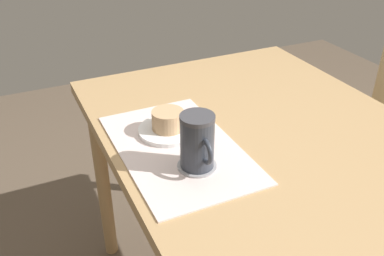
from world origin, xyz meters
name	(u,v)px	position (x,y,z in m)	size (l,w,h in m)	color
dining_table	(256,153)	(0.00, 0.00, 0.66)	(1.03, 0.83, 0.75)	tan
placemat	(178,148)	(0.01, -0.25, 0.76)	(0.47, 0.29, 0.00)	silver
pastry_plate	(168,130)	(-0.07, -0.24, 0.76)	(0.16, 0.16, 0.01)	white
pastry	(168,120)	(-0.07, -0.24, 0.80)	(0.08, 0.08, 0.05)	tan
coffee_coaster	(197,166)	(0.11, -0.24, 0.76)	(0.09, 0.09, 0.01)	#99999E
coffee_mug	(198,142)	(0.11, -0.24, 0.83)	(0.11, 0.08, 0.13)	#2D333D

